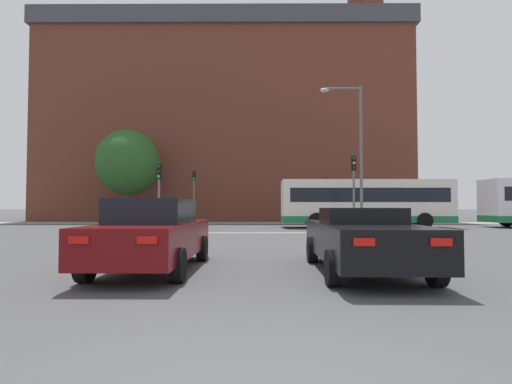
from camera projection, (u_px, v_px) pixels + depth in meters
stop_line_strip at (258, 233)px, 21.07m from camera, size 8.45×0.30×0.01m
far_pavement at (258, 223)px, 33.58m from camera, size 69.39×2.50×0.01m
brick_civic_building at (229, 124)px, 44.70m from camera, size 38.03×13.70×28.88m
car_saloon_left at (153, 234)px, 8.70m from camera, size 1.95×4.77×1.55m
car_roadster_right at (363, 239)px, 8.40m from camera, size 2.05×4.84×1.36m
bus_crossing_lead at (365, 202)px, 26.31m from camera, size 10.98×2.75×3.12m
traffic_light_far_left at (194, 188)px, 33.18m from camera, size 0.26×0.31×4.37m
traffic_light_far_right at (326, 192)px, 32.84m from camera, size 0.26×0.31×3.76m
traffic_light_near_right at (354, 181)px, 22.04m from camera, size 0.26×0.31×4.19m
traffic_light_near_left at (159, 186)px, 21.59m from camera, size 0.26×0.31×3.67m
street_lamp_junction at (354, 143)px, 21.95m from camera, size 2.33×0.36×8.08m
pedestrian_waiting at (293, 211)px, 33.59m from camera, size 0.42×0.25×1.71m
tree_by_building at (128, 162)px, 34.61m from camera, size 5.40×5.40×8.07m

